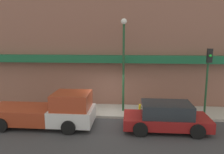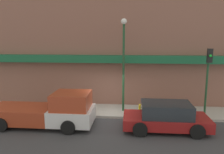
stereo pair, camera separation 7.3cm
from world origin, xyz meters
name	(u,v)px [view 1 (the left image)]	position (x,y,z in m)	size (l,w,h in m)	color
ground_plane	(109,119)	(0.00, 0.00, 0.00)	(80.00, 80.00, 0.00)	#38383A
sidewalk	(111,111)	(0.00, 1.23, 0.08)	(36.00, 2.46, 0.15)	#ADA89E
building	(114,35)	(0.02, 3.94, 4.94)	(19.80, 3.80, 10.38)	brown
pickup_truck	(49,111)	(-3.14, -1.34, 0.82)	(5.66, 2.18, 1.88)	silver
parked_car	(166,117)	(3.11, -1.34, 0.71)	(4.36, 2.08, 1.45)	maroon
fire_hydrant	(140,109)	(1.86, 0.56, 0.47)	(0.18, 0.18, 0.64)	yellow
street_lamp	(124,55)	(0.81, 1.12, 3.73)	(0.36, 0.36, 5.75)	#1E4728
traffic_light	(208,70)	(5.72, 0.61, 2.89)	(0.28, 0.42, 4.00)	#1E4728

